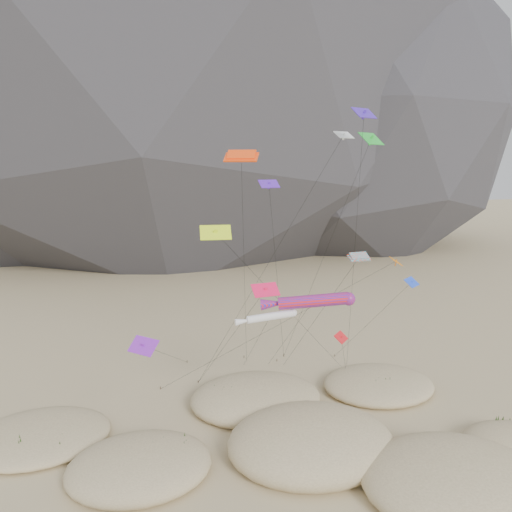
{
  "coord_description": "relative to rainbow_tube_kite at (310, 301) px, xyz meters",
  "views": [
    {
      "loc": [
        -13.82,
        -30.47,
        24.09
      ],
      "look_at": [
        -1.69,
        12.0,
        15.86
      ],
      "focal_mm": 35.0,
      "sensor_mm": 36.0,
      "label": 1
    }
  ],
  "objects": [
    {
      "name": "orange_parafoil",
      "position": [
        -5.47,
        3.2,
        12.6
      ],
      "size": [
        5.43,
        14.08,
        25.28
      ],
      "color": "#FF410D",
      "rests_on": "ground"
    },
    {
      "name": "rainbow_tube_kite",
      "position": [
        0.0,
        0.0,
        0.0
      ],
      "size": [
        8.21,
        16.33,
        12.84
      ],
      "color": "#FF1D1A",
      "rests_on": "ground"
    },
    {
      "name": "dune_grass",
      "position": [
        -3.58,
        -6.13,
        -11.06
      ],
      "size": [
        44.78,
        26.2,
        1.52
      ],
      "color": "black",
      "rests_on": "ground"
    },
    {
      "name": "ground",
      "position": [
        -2.72,
        -9.78,
        -11.89
      ],
      "size": [
        500.0,
        500.0,
        0.0
      ],
      "primitive_type": "plane",
      "color": "#CCB789",
      "rests_on": "ground"
    },
    {
      "name": "dunes",
      "position": [
        -3.88,
        -5.71,
        -11.18
      ],
      "size": [
        49.48,
        36.52,
        4.28
      ],
      "color": "#CCB789",
      "rests_on": "ground"
    },
    {
      "name": "white_tube_kite",
      "position": [
        -3.75,
        0.69,
        -1.36
      ],
      "size": [
        5.78,
        14.74,
        11.12
      ],
      "color": "silver",
      "rests_on": "ground"
    },
    {
      "name": "delta_kites",
      "position": [
        -0.13,
        0.78,
        6.39
      ],
      "size": [
        28.25,
        22.64,
        28.83
      ],
      "color": "#F0164C",
      "rests_on": "ground"
    },
    {
      "name": "kite_stakes",
      "position": [
        -1.05,
        14.07,
        -11.74
      ],
      "size": [
        22.12,
        8.16,
        0.3
      ],
      "color": "#3F2D1E",
      "rests_on": "ground"
    },
    {
      "name": "multi_parafoil",
      "position": [
        4.11,
        -0.89,
        3.82
      ],
      "size": [
        2.91,
        15.26,
        16.35
      ],
      "color": "#FF351A",
      "rests_on": "ground"
    }
  ]
}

